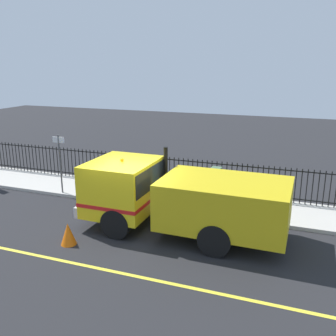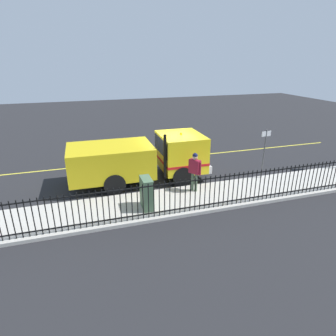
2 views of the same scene
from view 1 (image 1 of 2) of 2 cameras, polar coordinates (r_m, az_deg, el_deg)
ground_plane at (r=12.51m, az=-5.81°, el=-9.29°), size 59.23×59.23×0.00m
sidewalk_slab at (r=15.06m, az=-0.74°, el=-4.53°), size 2.42×26.92×0.13m
lane_marking at (r=10.58m, az=-11.93°, el=-14.51°), size 0.12×24.23×0.01m
work_truck at (r=11.86m, az=0.62°, el=-4.03°), size 2.54×6.57×2.53m
worker_standing at (r=14.26m, az=-2.95°, el=-0.89°), size 0.55×0.46×1.75m
iron_fence at (r=15.73m, az=0.59°, el=-0.72°), size 0.04×22.92×1.37m
utility_cabinet at (r=14.51m, az=7.11°, el=-2.54°), size 0.83×0.38×1.26m
traffic_cone at (r=11.74m, az=-15.01°, el=-9.71°), size 0.47×0.47×0.67m
street_sign at (r=15.64m, az=-16.21°, el=1.61°), size 0.07×0.50×2.41m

